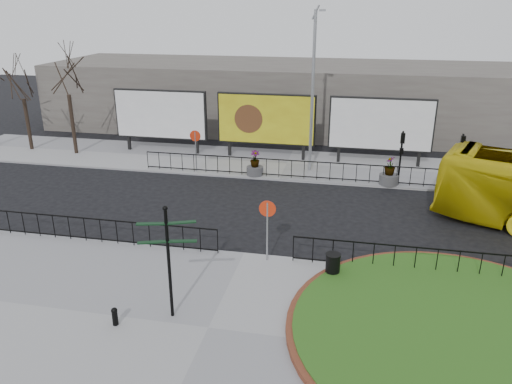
% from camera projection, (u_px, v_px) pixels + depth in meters
% --- Properties ---
extents(ground, '(90.00, 90.00, 0.00)m').
position_uv_depth(ground, '(244.00, 255.00, 19.95)').
color(ground, black).
rests_on(ground, ground).
extents(pavement_near, '(30.00, 10.00, 0.12)m').
position_uv_depth(pavement_near, '(208.00, 329.00, 15.35)').
color(pavement_near, gray).
rests_on(pavement_near, ground).
extents(pavement_far, '(44.00, 6.00, 0.12)m').
position_uv_depth(pavement_far, '(287.00, 164.00, 30.92)').
color(pavement_far, gray).
rests_on(pavement_far, ground).
extents(brick_edge, '(10.40, 10.40, 0.18)m').
position_uv_depth(brick_edge, '(460.00, 335.00, 14.82)').
color(brick_edge, brown).
rests_on(brick_edge, pavement_near).
extents(grass_lawn, '(10.00, 10.00, 0.22)m').
position_uv_depth(grass_lawn, '(460.00, 335.00, 14.82)').
color(grass_lawn, '#255115').
rests_on(grass_lawn, pavement_near).
extents(railing_near_left, '(10.00, 0.10, 1.10)m').
position_uv_depth(railing_near_left, '(101.00, 230.00, 20.55)').
color(railing_near_left, black).
rests_on(railing_near_left, pavement_near).
extents(railing_near_right, '(9.00, 0.10, 1.10)m').
position_uv_depth(railing_near_right, '(415.00, 260.00, 18.23)').
color(railing_near_right, black).
rests_on(railing_near_right, pavement_near).
extents(railing_far, '(18.00, 0.10, 1.10)m').
position_uv_depth(railing_far, '(298.00, 169.00, 28.04)').
color(railing_far, black).
rests_on(railing_far, pavement_far).
extents(speed_sign_far, '(0.64, 0.07, 2.47)m').
position_uv_depth(speed_sign_far, '(195.00, 142.00, 28.81)').
color(speed_sign_far, gray).
rests_on(speed_sign_far, pavement_far).
extents(speed_sign_near, '(0.64, 0.07, 2.47)m').
position_uv_depth(speed_sign_near, '(267.00, 217.00, 18.72)').
color(speed_sign_near, gray).
rests_on(speed_sign_near, pavement_near).
extents(billboard_left, '(6.20, 0.31, 4.10)m').
position_uv_depth(billboard_left, '(161.00, 115.00, 32.48)').
color(billboard_left, black).
rests_on(billboard_left, pavement_far).
extents(billboard_mid, '(6.20, 0.31, 4.10)m').
position_uv_depth(billboard_mid, '(266.00, 120.00, 31.18)').
color(billboard_mid, black).
rests_on(billboard_mid, pavement_far).
extents(billboard_right, '(6.20, 0.31, 4.10)m').
position_uv_depth(billboard_right, '(381.00, 125.00, 29.88)').
color(billboard_right, black).
rests_on(billboard_right, pavement_far).
extents(lamp_post, '(0.74, 0.18, 9.23)m').
position_uv_depth(lamp_post, '(313.00, 90.00, 28.02)').
color(lamp_post, gray).
rests_on(lamp_post, pavement_far).
extents(signal_pole_a, '(0.22, 0.26, 3.00)m').
position_uv_depth(signal_pole_a, '(401.00, 150.00, 26.54)').
color(signal_pole_a, black).
rests_on(signal_pole_a, pavement_far).
extents(signal_pole_b, '(0.22, 0.26, 3.00)m').
position_uv_depth(signal_pole_b, '(461.00, 153.00, 25.99)').
color(signal_pole_b, black).
rests_on(signal_pole_b, pavement_far).
extents(tree_left, '(2.00, 2.00, 7.00)m').
position_uv_depth(tree_left, '(70.00, 100.00, 31.79)').
color(tree_left, '#2D2119').
rests_on(tree_left, pavement_far).
extents(tree_mid, '(2.00, 2.00, 6.20)m').
position_uv_depth(tree_mid, '(24.00, 103.00, 32.85)').
color(tree_mid, '#2D2119').
rests_on(tree_mid, pavement_far).
extents(building_backdrop, '(40.00, 10.00, 5.00)m').
position_uv_depth(building_backdrop, '(306.00, 97.00, 39.20)').
color(building_backdrop, '#635F57').
rests_on(building_backdrop, ground).
extents(fingerpost_sign, '(1.76, 0.77, 3.79)m').
position_uv_depth(fingerpost_sign, '(168.00, 251.00, 15.12)').
color(fingerpost_sign, black).
rests_on(fingerpost_sign, pavement_near).
extents(bollard, '(0.20, 0.20, 0.61)m').
position_uv_depth(bollard, '(115.00, 315.00, 15.36)').
color(bollard, black).
rests_on(bollard, pavement_near).
extents(litter_bin, '(0.56, 0.56, 0.92)m').
position_uv_depth(litter_bin, '(333.00, 265.00, 18.00)').
color(litter_bin, black).
rests_on(litter_bin, pavement_near).
extents(planter_a, '(0.96, 0.96, 1.45)m').
position_uv_depth(planter_a, '(255.00, 166.00, 28.65)').
color(planter_a, '#4C4C4F').
rests_on(planter_a, pavement_far).
extents(planter_c, '(1.05, 1.05, 1.58)m').
position_uv_depth(planter_c, '(389.00, 174.00, 27.20)').
color(planter_c, '#4C4C4F').
rests_on(planter_c, pavement_far).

